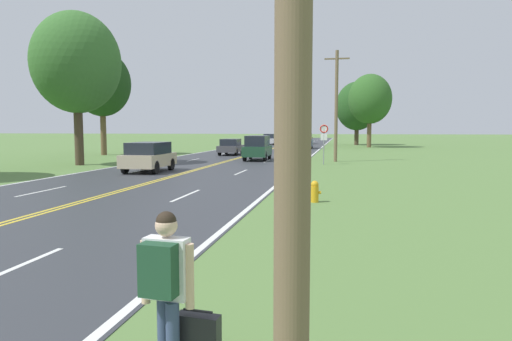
{
  "coord_description": "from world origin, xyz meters",
  "views": [
    {
      "loc": [
        8.55,
        0.86,
        2.44
      ],
      "look_at": [
        6.39,
        12.04,
        1.39
      ],
      "focal_mm": 32.0,
      "sensor_mm": 36.0,
      "label": 1
    }
  ],
  "objects_px": {
    "hitchhiker_person": "(165,278)",
    "car_dark_green_suv_approaching": "(257,147)",
    "car_maroon_suv_distant": "(306,138)",
    "fire_hydrant": "(315,191)",
    "car_champagne_hatchback_nearest": "(149,156)",
    "tree_behind_sign": "(102,84)",
    "tree_mid_treeline": "(370,99)",
    "car_dark_blue_suv_mid_far": "(305,140)",
    "car_black_sedan_horizon": "(287,138)",
    "traffic_sign": "(324,134)",
    "car_dark_grey_sedan_mid_near": "(231,147)",
    "car_silver_hatchback_receding": "(270,139)",
    "tree_far_back": "(76,63)",
    "tree_right_cluster": "(357,106)"
  },
  "relations": [
    {
      "from": "car_champagne_hatchback_nearest",
      "to": "car_maroon_suv_distant",
      "type": "relative_size",
      "value": 0.97
    },
    {
      "from": "car_champagne_hatchback_nearest",
      "to": "car_dark_blue_suv_mid_far",
      "type": "height_order",
      "value": "car_dark_blue_suv_mid_far"
    },
    {
      "from": "fire_hydrant",
      "to": "traffic_sign",
      "type": "distance_m",
      "value": 16.1
    },
    {
      "from": "tree_behind_sign",
      "to": "tree_mid_treeline",
      "type": "relative_size",
      "value": 1.01
    },
    {
      "from": "car_champagne_hatchback_nearest",
      "to": "car_dark_grey_sedan_mid_near",
      "type": "distance_m",
      "value": 16.99
    },
    {
      "from": "hitchhiker_person",
      "to": "tree_mid_treeline",
      "type": "relative_size",
      "value": 0.18
    },
    {
      "from": "tree_far_back",
      "to": "car_black_sedan_horizon",
      "type": "relative_size",
      "value": 2.27
    },
    {
      "from": "car_dark_grey_sedan_mid_near",
      "to": "tree_far_back",
      "type": "bearing_deg",
      "value": 150.48
    },
    {
      "from": "car_dark_green_suv_approaching",
      "to": "traffic_sign",
      "type": "bearing_deg",
      "value": 56.14
    },
    {
      "from": "traffic_sign",
      "to": "tree_mid_treeline",
      "type": "height_order",
      "value": "tree_mid_treeline"
    },
    {
      "from": "fire_hydrant",
      "to": "tree_mid_treeline",
      "type": "relative_size",
      "value": 0.08
    },
    {
      "from": "hitchhiker_person",
      "to": "fire_hydrant",
      "type": "distance_m",
      "value": 11.08
    },
    {
      "from": "fire_hydrant",
      "to": "tree_far_back",
      "type": "height_order",
      "value": "tree_far_back"
    },
    {
      "from": "car_black_sedan_horizon",
      "to": "tree_mid_treeline",
      "type": "bearing_deg",
      "value": -150.82
    },
    {
      "from": "car_champagne_hatchback_nearest",
      "to": "tree_right_cluster",
      "type": "bearing_deg",
      "value": -16.77
    },
    {
      "from": "fire_hydrant",
      "to": "tree_mid_treeline",
      "type": "height_order",
      "value": "tree_mid_treeline"
    },
    {
      "from": "car_dark_blue_suv_mid_far",
      "to": "traffic_sign",
      "type": "bearing_deg",
      "value": 5.31
    },
    {
      "from": "hitchhiker_person",
      "to": "tree_far_back",
      "type": "distance_m",
      "value": 28.89
    },
    {
      "from": "car_dark_blue_suv_mid_far",
      "to": "car_dark_grey_sedan_mid_near",
      "type": "bearing_deg",
      "value": -22.79
    },
    {
      "from": "car_maroon_suv_distant",
      "to": "car_black_sedan_horizon",
      "type": "distance_m",
      "value": 11.76
    },
    {
      "from": "traffic_sign",
      "to": "car_maroon_suv_distant",
      "type": "bearing_deg",
      "value": 96.32
    },
    {
      "from": "traffic_sign",
      "to": "car_black_sedan_horizon",
      "type": "bearing_deg",
      "value": 99.65
    },
    {
      "from": "tree_mid_treeline",
      "to": "car_champagne_hatchback_nearest",
      "type": "xyz_separation_m",
      "value": [
        -13.91,
        -36.65,
        -5.28
      ]
    },
    {
      "from": "car_dark_grey_sedan_mid_near",
      "to": "tree_behind_sign",
      "type": "bearing_deg",
      "value": 99.97
    },
    {
      "from": "traffic_sign",
      "to": "tree_mid_treeline",
      "type": "distance_m",
      "value": 30.13
    },
    {
      "from": "car_dark_grey_sedan_mid_near",
      "to": "car_silver_hatchback_receding",
      "type": "relative_size",
      "value": 1.16
    },
    {
      "from": "car_dark_blue_suv_mid_far",
      "to": "car_silver_hatchback_receding",
      "type": "xyz_separation_m",
      "value": [
        -6.2,
        11.56,
        -0.12
      ]
    },
    {
      "from": "tree_behind_sign",
      "to": "car_black_sedan_horizon",
      "type": "height_order",
      "value": "tree_behind_sign"
    },
    {
      "from": "hitchhiker_person",
      "to": "car_dark_green_suv_approaching",
      "type": "distance_m",
      "value": 30.68
    },
    {
      "from": "tree_behind_sign",
      "to": "tree_right_cluster",
      "type": "xyz_separation_m",
      "value": [
        23.53,
        30.42,
        -0.78
      ]
    },
    {
      "from": "car_dark_green_suv_approaching",
      "to": "car_maroon_suv_distant",
      "type": "height_order",
      "value": "car_maroon_suv_distant"
    },
    {
      "from": "car_champagne_hatchback_nearest",
      "to": "tree_behind_sign",
      "type": "bearing_deg",
      "value": 35.65
    },
    {
      "from": "hitchhiker_person",
      "to": "tree_right_cluster",
      "type": "distance_m",
      "value": 65.23
    },
    {
      "from": "car_dark_green_suv_approaching",
      "to": "fire_hydrant",
      "type": "bearing_deg",
      "value": 14.49
    },
    {
      "from": "car_dark_green_suv_approaching",
      "to": "car_dark_blue_suv_mid_far",
      "type": "height_order",
      "value": "car_dark_green_suv_approaching"
    },
    {
      "from": "tree_behind_sign",
      "to": "car_champagne_hatchback_nearest",
      "type": "xyz_separation_m",
      "value": [
        10.99,
        -14.65,
        -5.59
      ]
    },
    {
      "from": "car_dark_blue_suv_mid_far",
      "to": "car_dark_green_suv_approaching",
      "type": "bearing_deg",
      "value": -7.22
    },
    {
      "from": "fire_hydrant",
      "to": "tree_right_cluster",
      "type": "height_order",
      "value": "tree_right_cluster"
    },
    {
      "from": "hitchhiker_person",
      "to": "car_champagne_hatchback_nearest",
      "type": "height_order",
      "value": "car_champagne_hatchback_nearest"
    },
    {
      "from": "hitchhiker_person",
      "to": "tree_mid_treeline",
      "type": "bearing_deg",
      "value": 0.7
    },
    {
      "from": "tree_right_cluster",
      "to": "car_dark_blue_suv_mid_far",
      "type": "bearing_deg",
      "value": -116.33
    },
    {
      "from": "car_silver_hatchback_receding",
      "to": "tree_far_back",
      "type": "bearing_deg",
      "value": 170.68
    },
    {
      "from": "traffic_sign",
      "to": "car_dark_green_suv_approaching",
      "type": "height_order",
      "value": "traffic_sign"
    },
    {
      "from": "traffic_sign",
      "to": "car_dark_blue_suv_mid_far",
      "type": "xyz_separation_m",
      "value": [
        -3.37,
        24.8,
        -1.08
      ]
    },
    {
      "from": "tree_right_cluster",
      "to": "car_silver_hatchback_receding",
      "type": "relative_size",
      "value": 2.48
    },
    {
      "from": "car_champagne_hatchback_nearest",
      "to": "car_maroon_suv_distant",
      "type": "distance_m",
      "value": 48.87
    },
    {
      "from": "fire_hydrant",
      "to": "car_dark_green_suv_approaching",
      "type": "distance_m",
      "value": 20.06
    },
    {
      "from": "car_maroon_suv_distant",
      "to": "fire_hydrant",
      "type": "bearing_deg",
      "value": 5.64
    },
    {
      "from": "tree_far_back",
      "to": "traffic_sign",
      "type": "bearing_deg",
      "value": 12.23
    },
    {
      "from": "tree_mid_treeline",
      "to": "car_dark_green_suv_approaching",
      "type": "height_order",
      "value": "tree_mid_treeline"
    }
  ]
}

